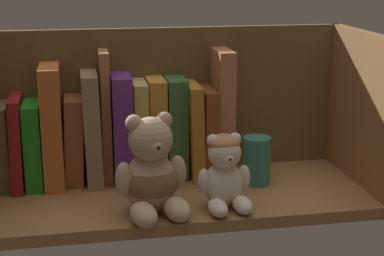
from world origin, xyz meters
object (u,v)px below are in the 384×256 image
(book_2, at_px, (34,142))
(book_8, at_px, (139,129))
(book_0, at_px, (4,144))
(book_7, at_px, (121,126))
(book_12, at_px, (205,129))
(teddy_bear_smaller, at_px, (225,173))
(book_6, at_px, (105,115))
(teddy_bear_larger, at_px, (151,175))
(book_3, at_px, (53,124))
(book_13, at_px, (220,111))
(book_1, at_px, (18,139))
(book_10, at_px, (175,126))
(book_11, at_px, (192,128))
(book_4, at_px, (74,139))
(book_9, at_px, (156,127))
(pillar_candle, at_px, (257,161))
(book_5, at_px, (92,126))

(book_2, distance_m, book_8, 0.19)
(book_0, relative_size, book_7, 0.77)
(book_12, relative_size, teddy_bear_smaller, 1.34)
(book_6, bearing_deg, book_0, 180.00)
(book_6, relative_size, teddy_bear_larger, 1.46)
(book_3, height_order, teddy_bear_larger, book_3)
(book_8, relative_size, book_13, 0.77)
(book_1, xyz_separation_m, book_10, (0.28, 0.00, 0.01))
(book_2, xyz_separation_m, teddy_bear_larger, (0.19, -0.18, -0.01))
(book_0, bearing_deg, book_2, 0.00)
(teddy_bear_smaller, bearing_deg, book_2, 150.03)
(book_13, xyz_separation_m, teddy_bear_larger, (-0.15, -0.18, -0.05))
(book_2, relative_size, book_11, 0.87)
(book_1, relative_size, teddy_bear_smaller, 1.32)
(teddy_bear_larger, bearing_deg, book_6, 108.92)
(book_12, bearing_deg, book_6, 180.00)
(book_4, xyz_separation_m, teddy_bear_smaller, (0.24, -0.18, -0.02))
(book_6, distance_m, book_11, 0.16)
(book_9, height_order, pillar_candle, book_9)
(book_5, relative_size, book_12, 1.21)
(book_2, height_order, book_4, book_4)
(book_0, xyz_separation_m, book_9, (0.27, 0.00, 0.02))
(pillar_candle, bearing_deg, teddy_bear_smaller, -130.45)
(book_5, bearing_deg, book_2, 180.00)
(book_1, xyz_separation_m, teddy_bear_larger, (0.22, -0.18, -0.02))
(book_7, xyz_separation_m, teddy_bear_smaller, (0.15, -0.18, -0.04))
(book_8, relative_size, book_9, 0.98)
(book_9, relative_size, book_11, 1.06)
(book_10, xyz_separation_m, teddy_bear_larger, (-0.07, -0.18, -0.03))
(book_1, distance_m, teddy_bear_larger, 0.28)
(book_1, bearing_deg, teddy_bear_larger, -39.48)
(book_6, distance_m, teddy_bear_larger, 0.20)
(book_8, xyz_separation_m, book_10, (0.07, 0.00, 0.00))
(book_1, distance_m, book_2, 0.03)
(book_9, height_order, book_12, book_9)
(book_7, bearing_deg, book_5, 180.00)
(teddy_bear_smaller, height_order, pillar_candle, teddy_bear_smaller)
(book_7, distance_m, book_12, 0.16)
(book_4, height_order, book_9, book_9)
(book_0, distance_m, book_11, 0.34)
(book_6, bearing_deg, teddy_bear_smaller, -44.65)
(book_12, bearing_deg, book_2, 180.00)
(book_7, xyz_separation_m, pillar_candle, (0.23, -0.08, -0.05))
(book_5, bearing_deg, teddy_bear_larger, -64.20)
(book_6, distance_m, book_13, 0.21)
(book_0, height_order, book_6, book_6)
(book_5, bearing_deg, book_9, 0.00)
(pillar_candle, bearing_deg, book_8, 158.11)
(book_3, bearing_deg, book_7, 0.00)
(teddy_bear_larger, relative_size, teddy_bear_smaller, 1.31)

